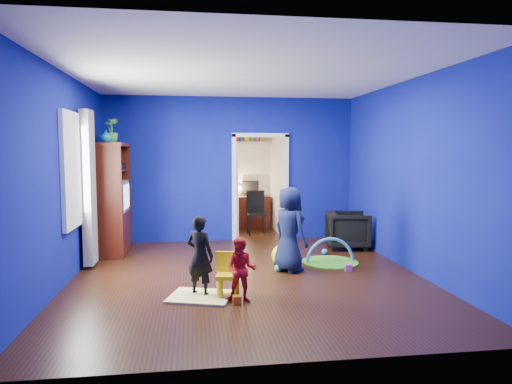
{
  "coord_description": "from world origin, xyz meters",
  "views": [
    {
      "loc": [
        -0.76,
        -6.45,
        1.82
      ],
      "look_at": [
        0.19,
        0.4,
        1.2
      ],
      "focal_mm": 32.0,
      "sensor_mm": 36.0,
      "label": 1
    }
  ],
  "objects": [
    {
      "name": "floor",
      "position": [
        0.0,
        0.0,
        0.0
      ],
      "size": [
        5.0,
        5.5,
        0.01
      ],
      "primitive_type": "cube",
      "color": "black",
      "rests_on": "ground"
    },
    {
      "name": "ceiling",
      "position": [
        0.0,
        0.0,
        2.9
      ],
      "size": [
        5.0,
        5.5,
        0.01
      ],
      "primitive_type": "cube",
      "color": "white",
      "rests_on": "wall_back"
    },
    {
      "name": "wall_back",
      "position": [
        0.0,
        2.75,
        1.45
      ],
      "size": [
        5.0,
        0.02,
        2.9
      ],
      "primitive_type": "cube",
      "color": "navy",
      "rests_on": "floor"
    },
    {
      "name": "wall_front",
      "position": [
        0.0,
        -2.75,
        1.45
      ],
      "size": [
        5.0,
        0.02,
        2.9
      ],
      "primitive_type": "cube",
      "color": "navy",
      "rests_on": "floor"
    },
    {
      "name": "wall_left",
      "position": [
        -2.5,
        0.0,
        1.45
      ],
      "size": [
        0.02,
        5.5,
        2.9
      ],
      "primitive_type": "cube",
      "color": "navy",
      "rests_on": "floor"
    },
    {
      "name": "wall_right",
      "position": [
        2.5,
        0.0,
        1.45
      ],
      "size": [
        0.02,
        5.5,
        2.9
      ],
      "primitive_type": "cube",
      "color": "navy",
      "rests_on": "floor"
    },
    {
      "name": "alcove",
      "position": [
        0.6,
        3.62,
        1.25
      ],
      "size": [
        1.0,
        1.75,
        2.5
      ],
      "primitive_type": null,
      "color": "silver",
      "rests_on": "floor"
    },
    {
      "name": "armchair",
      "position": [
        2.1,
        1.67,
        0.34
      ],
      "size": [
        0.85,
        0.84,
        0.69
      ],
      "primitive_type": "imported",
      "rotation": [
        0.0,
        0.0,
        1.43
      ],
      "color": "black",
      "rests_on": "floor"
    },
    {
      "name": "child_black",
      "position": [
        -0.69,
        -0.77,
        0.51
      ],
      "size": [
        0.45,
        0.41,
        1.02
      ],
      "primitive_type": "imported",
      "rotation": [
        0.0,
        0.0,
        2.55
      ],
      "color": "black",
      "rests_on": "floor"
    },
    {
      "name": "child_navy",
      "position": [
        0.67,
        0.23,
        0.64
      ],
      "size": [
        0.66,
        0.75,
        1.28
      ],
      "primitive_type": "imported",
      "rotation": [
        0.0,
        0.0,
        2.08
      ],
      "color": "#10103A",
      "rests_on": "floor"
    },
    {
      "name": "toddler_red",
      "position": [
        -0.2,
        -1.09,
        0.39
      ],
      "size": [
        0.45,
        0.39,
        0.79
      ],
      "primitive_type": "imported",
      "rotation": [
        0.0,
        0.0,
        -0.27
      ],
      "color": "red",
      "rests_on": "floor"
    },
    {
      "name": "vase",
      "position": [
        -2.21,
        1.56,
        2.07
      ],
      "size": [
        0.21,
        0.21,
        0.21
      ],
      "primitive_type": "imported",
      "rotation": [
        0.0,
        0.0,
        -0.05
      ],
      "color": "#0D5B69",
      "rests_on": "tv_armoire"
    },
    {
      "name": "potted_plant",
      "position": [
        -2.21,
        2.08,
        2.19
      ],
      "size": [
        0.31,
        0.31,
        0.46
      ],
      "primitive_type": "imported",
      "rotation": [
        0.0,
        0.0,
        -0.23
      ],
      "color": "green",
      "rests_on": "tv_armoire"
    },
    {
      "name": "tv_armoire",
      "position": [
        -2.21,
        1.86,
        0.98
      ],
      "size": [
        0.58,
        1.14,
        1.96
      ],
      "primitive_type": "cube",
      "color": "#41100A",
      "rests_on": "floor"
    },
    {
      "name": "crt_tv",
      "position": [
        -2.17,
        1.86,
        1.02
      ],
      "size": [
        0.46,
        0.7,
        0.54
      ],
      "primitive_type": "cube",
      "color": "silver",
      "rests_on": "tv_armoire"
    },
    {
      "name": "yellow_blanket",
      "position": [
        -0.69,
        -0.87,
        0.01
      ],
      "size": [
        0.89,
        0.8,
        0.03
      ],
      "primitive_type": "cube",
      "rotation": [
        0.0,
        0.0,
        -0.3
      ],
      "color": "#F2E07A",
      "rests_on": "floor"
    },
    {
      "name": "hopper_ball",
      "position": [
        0.62,
        0.48,
        0.18
      ],
      "size": [
        0.36,
        0.36,
        0.36
      ],
      "primitive_type": "sphere",
      "color": "yellow",
      "rests_on": "floor"
    },
    {
      "name": "kid_chair",
      "position": [
        -0.35,
        -0.89,
        0.25
      ],
      "size": [
        0.32,
        0.32,
        0.5
      ],
      "primitive_type": "cube",
      "rotation": [
        0.0,
        0.0,
        -0.17
      ],
      "color": "yellow",
      "rests_on": "floor"
    },
    {
      "name": "play_mat",
      "position": [
        1.44,
        0.61,
        0.01
      ],
      "size": [
        0.91,
        0.91,
        0.02
      ],
      "primitive_type": "cylinder",
      "color": "#429421",
      "rests_on": "floor"
    },
    {
      "name": "toy_arch",
      "position": [
        1.44,
        0.61,
        0.02
      ],
      "size": [
        0.81,
        0.07,
        0.81
      ],
      "primitive_type": "torus",
      "rotation": [
        1.57,
        0.0,
        0.02
      ],
      "color": "#3F8CD8",
      "rests_on": "floor"
    },
    {
      "name": "window_left",
      "position": [
        -2.48,
        0.35,
        1.55
      ],
      "size": [
        0.03,
        0.95,
        1.55
      ],
      "primitive_type": "cube",
      "color": "white",
      "rests_on": "wall_left"
    },
    {
      "name": "curtain",
      "position": [
        -2.37,
        0.9,
        1.25
      ],
      "size": [
        0.14,
        0.42,
        2.4
      ],
      "primitive_type": "cube",
      "color": "slate",
      "rests_on": "floor"
    },
    {
      "name": "doorway",
      "position": [
        0.6,
        2.75,
        1.05
      ],
      "size": [
        1.16,
        0.1,
        2.1
      ],
      "primitive_type": "cube",
      "color": "white",
      "rests_on": "floor"
    },
    {
      "name": "study_desk",
      "position": [
        0.6,
        4.26,
        0.38
      ],
      "size": [
        0.88,
        0.44,
        0.75
      ],
      "primitive_type": "cube",
      "color": "#3D140A",
      "rests_on": "floor"
    },
    {
      "name": "desk_monitor",
      "position": [
        0.6,
        4.38,
        0.95
      ],
      "size": [
        0.4,
        0.05,
        0.32
      ],
      "primitive_type": "cube",
      "color": "black",
      "rests_on": "study_desk"
    },
    {
      "name": "desk_lamp",
      "position": [
        0.32,
        4.32,
        0.93
      ],
      "size": [
        0.14,
        0.14,
        0.14
      ],
      "primitive_type": "sphere",
      "color": "#FFD88C",
      "rests_on": "study_desk"
    },
    {
      "name": "folding_chair",
      "position": [
        0.6,
        3.3,
        0.46
      ],
      "size": [
        0.4,
        0.4,
        0.92
      ],
      "primitive_type": "cube",
      "color": "black",
      "rests_on": "floor"
    },
    {
      "name": "book_shelf",
      "position": [
        0.6,
        4.37,
        2.02
      ],
      "size": [
        0.88,
        0.24,
        0.04
      ],
      "primitive_type": "cube",
      "color": "white",
      "rests_on": "study_desk"
    },
    {
      "name": "toy_0",
      "position": [
        1.52,
        1.21,
        0.06
      ],
      "size": [
        0.11,
        0.11,
        0.11
      ],
      "primitive_type": "sphere",
      "color": "#257DD6",
      "rests_on": "floor"
    },
    {
      "name": "toy_1",
      "position": [
        -0.26,
        -1.17,
        0.05
      ],
      "size": [
        0.1,
        0.08,
        0.1
      ],
      "primitive_type": "cube",
      "color": "orange",
      "rests_on": "floor"
    },
    {
      "name": "toy_2",
      "position": [
        0.5,
        0.21,
        0.06
      ],
      "size": [
        0.11,
        0.11,
        0.11
      ],
      "primitive_type": "sphere",
      "color": "green",
      "rests_on": "floor"
    },
    {
      "name": "toy_3",
      "position": [
        1.56,
        0.09,
        0.05
      ],
      "size": [
        0.1,
        0.08,
        0.1
      ],
      "primitive_type": "cube",
      "color": "#BB46AC",
      "rests_on": "floor"
    }
  ]
}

